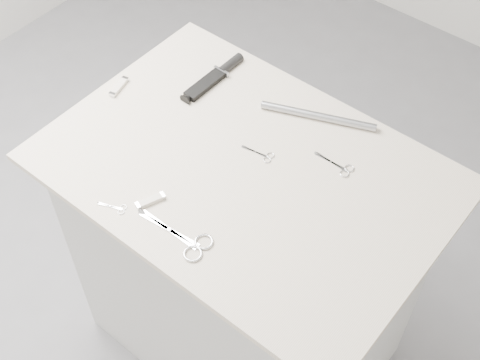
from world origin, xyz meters
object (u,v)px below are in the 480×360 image
Objects in this scene: embroidery_scissors_b at (262,155)px; sheathed_knife at (217,75)px; pocket_knife_a at (119,87)px; plinth at (244,268)px; tiny_scissors at (116,208)px; pocket_knife_b at (150,201)px; embroidery_scissors_a at (339,167)px; metal_rail at (318,116)px; large_shears at (188,241)px.

sheathed_knife is (-0.28, 0.15, 0.01)m from embroidery_scissors_b.
sheathed_knife is 0.27m from pocket_knife_a.
plinth is 0.48m from embroidery_scissors_b.
tiny_scissors is 0.96× the size of pocket_knife_b.
pocket_knife_b is (-0.11, -0.29, 0.00)m from embroidery_scissors_b.
plinth is at bearing -140.36° from embroidery_scissors_a.
pocket_knife_a is at bearing 113.05° from tiny_scissors.
embroidery_scissors_b is 0.46m from pocket_knife_a.
pocket_knife_b is 0.24× the size of metal_rail.
embroidery_scissors_a is 1.34× the size of pocket_knife_a.
plinth is 4.60× the size of large_shears.
embroidery_scissors_a and embroidery_scissors_b have the same top height.
tiny_scissors is at bearing -166.69° from sheathed_knife.
large_shears is 0.32m from embroidery_scissors_b.
embroidery_scissors_b is (-0.03, 0.32, -0.00)m from large_shears.
plinth is at bearing -4.22° from pocket_knife_b.
pocket_knife_a reaches higher than plinth.
large_shears is at bearing -109.55° from embroidery_scissors_a.
sheathed_knife is 2.75× the size of pocket_knife_a.
sheathed_knife reaches higher than pocket_knife_b.
large_shears is (0.04, -0.26, 0.47)m from plinth.
metal_rail reaches higher than large_shears.
pocket_knife_b is (0.35, -0.23, -0.00)m from pocket_knife_a.
metal_rail reaches higher than embroidery_scissors_a.
plinth is 12.06× the size of pocket_knife_b.
large_shears reaches higher than embroidery_scissors_b.
pocket_knife_b reaches higher than embroidery_scissors_a.
embroidery_scissors_a is at bearing 30.86° from tiny_scissors.
embroidery_scissors_a is 0.65m from pocket_knife_a.
sheathed_knife is (-0.11, 0.50, 0.01)m from tiny_scissors.
pocket_knife_b is at bearing -127.55° from embroidery_scissors_a.
embroidery_scissors_a is 0.35× the size of metal_rail.
embroidery_scissors_b is 0.40× the size of sheathed_knife.
pocket_knife_a is 0.42m from pocket_knife_b.
embroidery_scissors_b is (-0.18, -0.09, -0.00)m from embroidery_scissors_a.
metal_rail is at bearing -81.13° from sheathed_knife.
plinth is 0.53m from embroidery_scissors_a.
pocket_knife_a is 0.26× the size of metal_rail.
sheathed_knife is (-0.27, 0.21, 0.48)m from plinth.
large_shears is at bearing -81.76° from plinth.
sheathed_knife is at bearing 142.42° from embroidery_scissors_b.
embroidery_scissors_a is 0.18m from metal_rail.
embroidery_scissors_b is at bearing -117.74° from sheathed_knife.
metal_rail is at bearing 70.54° from embroidery_scissors_b.
large_shears is 0.63× the size of metal_rail.
tiny_scissors is (-0.20, -0.04, -0.00)m from large_shears.
pocket_knife_b is at bearing -115.53° from plinth.
embroidery_scissors_b is 1.20× the size of pocket_knife_b.
embroidery_scissors_a and tiny_scissors have the same top height.
metal_rail is at bearing 48.25° from tiny_scissors.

